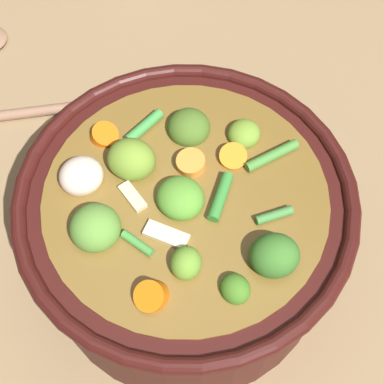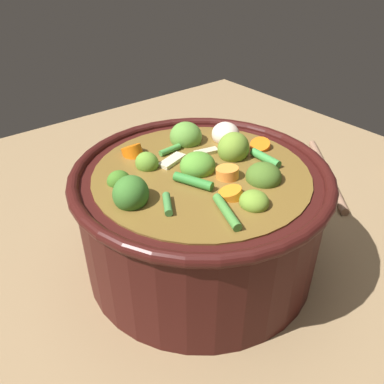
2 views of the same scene
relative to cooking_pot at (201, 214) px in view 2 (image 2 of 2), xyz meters
The scene contains 3 objects.
ground_plane 0.07m from the cooking_pot, 42.41° to the left, with size 1.10×1.10×0.00m, color #8C704C.
cooking_pot is the anchor object (origin of this frame).
wooden_spoon 0.38m from the cooking_pot, behind, with size 0.23×0.22×0.01m.
Camera 2 is at (0.25, 0.30, 0.37)m, focal length 36.68 mm.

